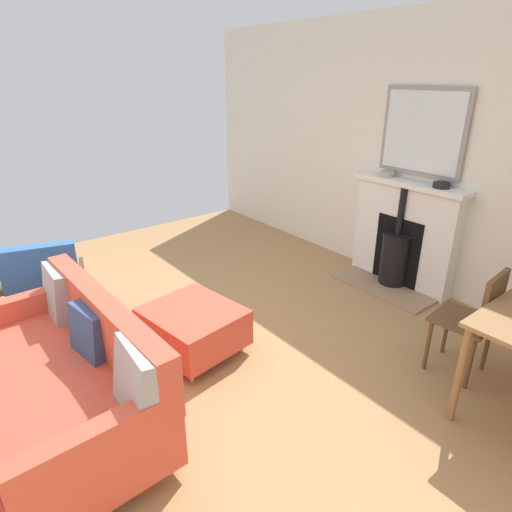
% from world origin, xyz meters
% --- Properties ---
extents(ground_plane, '(5.95, 6.16, 0.01)m').
position_xyz_m(ground_plane, '(0.00, 0.00, -0.00)').
color(ground_plane, '#A87A4C').
extents(wall_left, '(0.12, 6.16, 2.76)m').
position_xyz_m(wall_left, '(-2.98, 0.00, 1.38)').
color(wall_left, silver).
rests_on(wall_left, ground).
extents(fireplace, '(0.61, 1.25, 1.15)m').
position_xyz_m(fireplace, '(-2.78, 0.39, 0.51)').
color(fireplace, '#9E7A5B').
rests_on(fireplace, ground).
extents(mirror_over_mantel, '(0.04, 0.91, 0.85)m').
position_xyz_m(mirror_over_mantel, '(-2.89, 0.39, 1.63)').
color(mirror_over_mantel, gray).
extents(mantel_bowl_near, '(0.14, 0.14, 0.05)m').
position_xyz_m(mantel_bowl_near, '(-2.80, 0.10, 1.18)').
color(mantel_bowl_near, '#9E9384').
rests_on(mantel_bowl_near, fireplace).
extents(mantel_bowl_far, '(0.16, 0.16, 0.05)m').
position_xyz_m(mantel_bowl_far, '(-2.80, 0.72, 1.17)').
color(mantel_bowl_far, black).
rests_on(mantel_bowl_far, fireplace).
extents(sofa, '(0.96, 1.80, 0.84)m').
position_xyz_m(sofa, '(0.73, 0.29, 0.36)').
color(sofa, '#B2B2B7').
rests_on(sofa, ground).
extents(ottoman, '(0.76, 0.82, 0.40)m').
position_xyz_m(ottoman, '(-0.34, 0.11, 0.24)').
color(ottoman, '#B2B2B7').
rests_on(ottoman, ground).
extents(armchair_accent, '(0.80, 0.74, 0.86)m').
position_xyz_m(armchair_accent, '(0.49, -1.05, 0.48)').
color(armchair_accent, '#4C3321').
rests_on(armchair_accent, ground).
extents(dining_chair_near_fireplace, '(0.44, 0.44, 0.89)m').
position_xyz_m(dining_chair_near_fireplace, '(-1.83, 1.67, 0.52)').
color(dining_chair_near_fireplace, brown).
rests_on(dining_chair_near_fireplace, ground).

